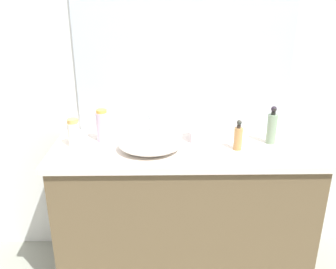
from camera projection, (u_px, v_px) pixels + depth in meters
name	position (u px, v px, depth m)	size (l,w,h in m)	color
bathroom_wall_rear	(191.00, 66.00, 2.25)	(6.00, 0.06, 2.60)	silver
vanity_counter	(184.00, 211.00, 2.26)	(1.54, 0.57, 0.90)	brown
wall_mirror_panel	(184.00, 42.00, 2.16)	(1.33, 0.01, 1.11)	#B2BCC6
sink_basin	(150.00, 143.00, 2.03)	(0.36, 0.32, 0.09)	white
faucet	(151.00, 125.00, 2.18)	(0.03, 0.13, 0.14)	silver
soap_dispenser	(272.00, 127.00, 2.10)	(0.06, 0.06, 0.23)	gray
lotion_bottle	(238.00, 137.00, 2.02)	(0.05, 0.05, 0.18)	#B68249
perfume_bottle	(74.00, 133.00, 2.07)	(0.07, 0.07, 0.16)	white
spray_can	(102.00, 126.00, 2.14)	(0.07, 0.07, 0.19)	#C5ACC9
tissue_box	(202.00, 129.00, 2.15)	(0.14, 0.14, 0.17)	silver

